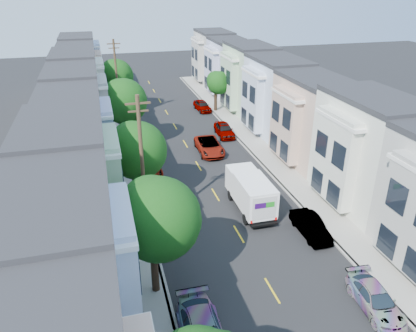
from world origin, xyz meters
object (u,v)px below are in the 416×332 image
tree_c (136,151)px  utility_pole_near (143,168)px  tree_b (157,220)px  tree_e (116,76)px  parked_right_a (375,300)px  parked_right_d (202,106)px  parked_left_c (167,224)px  fedex_truck (250,191)px  parked_right_b (310,226)px  parked_right_c (224,130)px  utility_pole_far (117,81)px  lead_sedan (209,146)px  tree_d (123,102)px  tree_far_r (218,83)px  parked_left_d (148,167)px

tree_c → utility_pole_near: (0.00, -4.27, 0.50)m
tree_b → tree_e: 35.41m
parked_right_a → parked_right_d: parked_right_d is taller
tree_b → parked_left_c: 7.47m
tree_c → fedex_truck: size_ratio=1.17×
tree_e → utility_pole_near: (0.00, -29.16, 0.12)m
parked_left_c → parked_right_b: (9.80, -3.08, 0.04)m
tree_e → parked_right_b: size_ratio=1.78×
tree_c → tree_e: tree_e is taller
parked_right_c → parked_right_d: (0.00, 10.15, -0.05)m
parked_right_b → utility_pole_near: bearing=163.9°
utility_pole_far → parked_right_d: size_ratio=2.32×
parked_right_c → parked_right_d: parked_right_c is taller
fedex_truck → parked_right_b: bearing=-55.9°
parked_left_c → parked_right_c: bearing=64.8°
tree_c → parked_left_c: bearing=-72.9°
lead_sedan → parked_right_a: size_ratio=1.26×
tree_d → tree_e: size_ratio=1.04×
parked_left_c → parked_right_d: parked_right_d is taller
parked_right_b → parked_right_c: parked_right_c is taller
fedex_truck → lead_sedan: (-0.07, 11.87, -0.86)m
parked_right_a → parked_right_c: parked_right_c is taller
tree_e → tree_far_r: bearing=-10.3°
utility_pole_near → parked_right_b: 12.52m
tree_far_r → parked_right_a: (-1.99, -37.54, -3.24)m
tree_d → tree_e: bearing=90.0°
tree_d → parked_right_c: 12.08m
utility_pole_far → lead_sedan: size_ratio=1.89×
lead_sedan → tree_d: bearing=159.2°
parked_right_b → tree_c: bearing=146.4°
tree_d → utility_pole_far: size_ratio=0.76×
parked_right_b → parked_right_d: bearing=90.6°
tree_c → parked_right_b: 14.12m
parked_right_d → utility_pole_near: bearing=-116.3°
utility_pole_far → parked_right_b: utility_pole_far is taller
parked_right_a → parked_right_c: (0.00, 28.09, 0.12)m
parked_right_a → parked_right_b: bearing=94.6°
parked_right_d → parked_left_c: bearing=-113.6°
fedex_truck → parked_left_d: 11.04m
tree_b → tree_d: bearing=90.0°
tree_e → parked_right_c: bearing=-46.6°
tree_d → parked_left_c: 17.31m
tree_e → tree_b: bearing=-90.0°
tree_b → tree_d: (-0.00, 22.62, 0.28)m
tree_d → fedex_truck: tree_d is taller
lead_sedan → utility_pole_far: bearing=124.1°
fedex_truck → parked_left_c: fedex_truck is taller
tree_b → parked_right_d: (11.20, 33.71, -4.20)m
tree_d → utility_pole_near: size_ratio=0.76×
fedex_truck → parked_left_d: size_ratio=1.35×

